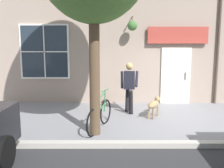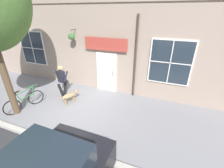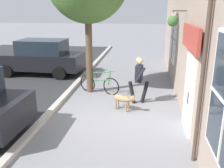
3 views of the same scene
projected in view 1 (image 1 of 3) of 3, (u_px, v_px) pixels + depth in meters
The scene contains 5 objects.
ground_plane at pixel (171, 120), 7.42m from camera, with size 90.00×90.00×0.00m, color gray.
storefront_facade at pixel (158, 43), 9.37m from camera, with size 0.95×18.00×4.50m.
pedestrian_walking at pixel (129, 83), 8.03m from camera, with size 0.75×0.60×1.65m.
dog_on_leash at pixel (154, 104), 7.67m from camera, with size 0.99×0.57×0.61m.
leaning_bicycle at pixel (100, 115), 6.56m from camera, with size 1.67×0.58×1.00m.
Camera 1 is at (7.16, -1.76, 2.21)m, focal length 40.00 mm.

